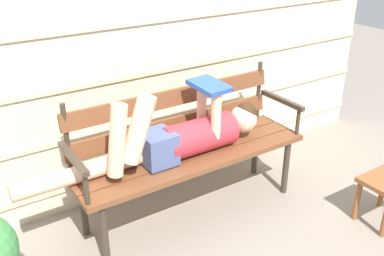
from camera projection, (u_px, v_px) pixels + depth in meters
name	position (u px, v px, depth m)	size (l,w,h in m)	color
ground_plane	(205.00, 223.00, 2.92)	(12.00, 12.00, 0.00)	gray
house_siding	(150.00, 20.00, 2.90)	(4.18, 0.08, 2.46)	beige
park_bench	(187.00, 143.00, 2.87)	(1.59, 0.45, 0.90)	brown
reclining_person	(181.00, 136.00, 2.74)	(1.63, 0.27, 0.51)	#B72D38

